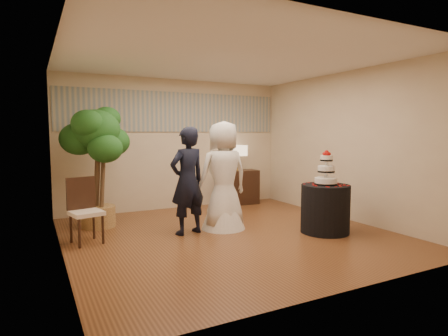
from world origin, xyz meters
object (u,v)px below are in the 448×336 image
cake_table (325,209)px  ficus_tree (97,166)px  bride (223,175)px  groom (188,181)px  console (238,187)px  table_lamp (238,158)px  wedding_cake (326,168)px  side_chair (86,211)px

cake_table → ficus_tree: bearing=147.3°
bride → groom: bearing=2.4°
console → bride: bearing=-121.1°
table_lamp → cake_table: bearing=-88.9°
bride → ficus_tree: (-1.90, 1.10, 0.16)m
wedding_cake → table_lamp: (-0.05, 2.85, -0.01)m
ficus_tree → wedding_cake: bearing=-32.7°
cake_table → side_chair: 3.78m
bride → table_lamp: (1.33, 1.84, 0.15)m
cake_table → ficus_tree: size_ratio=0.37×
ficus_tree → side_chair: size_ratio=2.20×
console → side_chair: side_chair is taller
cake_table → table_lamp: 2.93m
side_chair → table_lamp: bearing=12.3°
bride → table_lamp: size_ratio=3.18×
bride → side_chair: bride is taller
table_lamp → ficus_tree: size_ratio=0.27×
cake_table → side_chair: side_chair is taller
console → side_chair: bearing=-149.9°
bride → cake_table: 1.79m
wedding_cake → table_lamp: size_ratio=0.98×
table_lamp → side_chair: size_ratio=0.59×
wedding_cake → ficus_tree: 3.90m
groom → console: 2.78m
groom → cake_table: bearing=141.0°
cake_table → ficus_tree: (-3.28, 2.10, 0.68)m
console → table_lamp: 0.68m
ficus_tree → groom: bearing=-42.6°
cake_table → groom: bearing=154.6°
groom → console: bearing=-150.3°
groom → wedding_cake: groom is taller
table_lamp → ficus_tree: 3.31m
wedding_cake → side_chair: bearing=162.1°
groom → bride: (0.67, 0.03, 0.05)m
bride → side_chair: (-2.21, 0.15, -0.43)m
groom → ficus_tree: 1.68m
cake_table → table_lamp: size_ratio=1.37×
bride → console: bearing=-126.3°
groom → console: groom is taller
groom → wedding_cake: (2.05, -0.97, 0.21)m
groom → table_lamp: groom is taller
cake_table → ficus_tree: ficus_tree is taller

